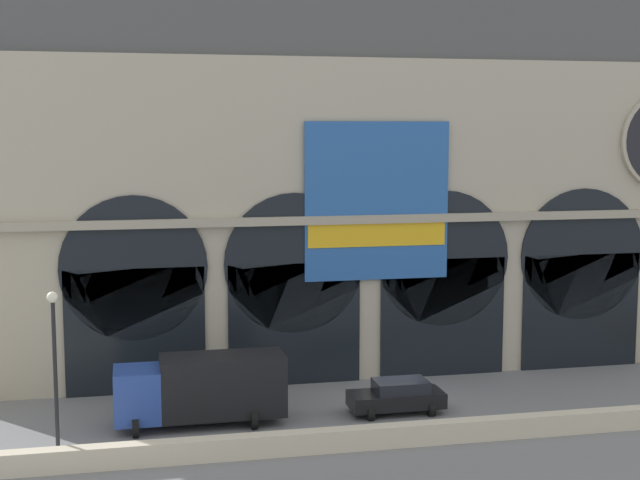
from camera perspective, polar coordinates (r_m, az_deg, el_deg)
The scene contains 6 objects.
ground_plane at distance 43.06m, azimuth 4.95°, elevation -10.64°, with size 200.00×200.00×0.00m, color slate.
quay_parapet_wall at distance 38.46m, azimuth 7.17°, elevation -12.14°, with size 90.00×0.70×0.91m, color beige.
station_building at distance 48.66m, azimuth 2.41°, elevation 3.58°, with size 41.68×6.05×20.78m.
box_truck_midwest at distance 40.39m, azimuth -7.52°, elevation -9.35°, with size 7.50×2.91×3.12m.
car_center at distance 42.08m, azimuth 4.97°, elevation -9.92°, with size 4.40×2.22×1.55m.
street_lamp_quayside at distance 36.23m, azimuth -16.62°, elevation -7.06°, with size 0.44×0.44×6.90m.
Camera 1 is at (-12.14, -39.21, 13.02)m, focal length 50.01 mm.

